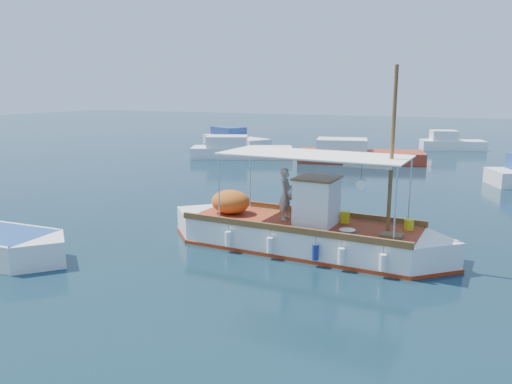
% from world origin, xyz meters
% --- Properties ---
extents(ground, '(160.00, 160.00, 0.00)m').
position_xyz_m(ground, '(0.00, 0.00, 0.00)').
color(ground, black).
rests_on(ground, ground).
extents(fishing_caique, '(9.46, 2.87, 5.77)m').
position_xyz_m(fishing_caique, '(0.56, 0.57, 0.51)').
color(fishing_caique, white).
rests_on(fishing_caique, ground).
extents(bg_boat_nw, '(7.60, 5.13, 1.80)m').
position_xyz_m(bg_boat_nw, '(-10.76, 18.57, 0.49)').
color(bg_boat_nw, silver).
rests_on(bg_boat_nw, ground).
extents(bg_boat_n, '(8.78, 4.75, 1.80)m').
position_xyz_m(bg_boat_n, '(-2.44, 19.90, 0.49)').
color(bg_boat_n, maroon).
rests_on(bg_boat_n, ground).
extents(bg_boat_far_w, '(7.59, 5.52, 1.80)m').
position_xyz_m(bg_boat_far_w, '(-14.78, 25.51, 0.49)').
color(bg_boat_far_w, silver).
rests_on(bg_boat_far_w, ground).
extents(bg_boat_far_n, '(5.30, 3.38, 1.80)m').
position_xyz_m(bg_boat_far_n, '(2.85, 30.15, 0.49)').
color(bg_boat_far_n, silver).
rests_on(bg_boat_far_n, ground).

